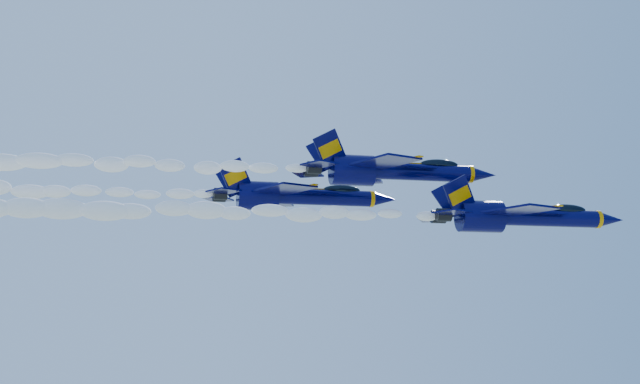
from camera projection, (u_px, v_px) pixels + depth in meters
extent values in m
cylinder|color=#040438|center=(549.00, 218.00, 82.79)|extent=(9.71, 1.62, 1.62)
ellipsoid|color=#040438|center=(480.00, 216.00, 81.37)|extent=(1.68, 2.91, 6.90)
cone|color=#040438|center=(610.00, 220.00, 84.10)|extent=(2.80, 1.62, 1.62)
cylinder|color=orange|center=(597.00, 219.00, 83.83)|extent=(0.38, 1.68, 1.68)
ellipsoid|color=black|center=(566.00, 210.00, 83.31)|extent=(3.88, 1.26, 1.07)
cube|color=orange|center=(567.00, 213.00, 83.25)|extent=(4.53, 1.08, 0.19)
cube|color=#040438|center=(520.00, 210.00, 77.62)|extent=(5.78, 6.86, 0.19)
cube|color=#040438|center=(482.00, 222.00, 85.95)|extent=(5.78, 6.86, 0.19)
cube|color=orange|center=(536.00, 209.00, 77.95)|extent=(2.60, 5.40, 0.11)
cube|color=orange|center=(496.00, 222.00, 86.28)|extent=(2.60, 5.40, 0.11)
cube|color=#040438|center=(460.00, 196.00, 80.05)|extent=(3.51, 1.11, 3.78)
cube|color=#040438|center=(451.00, 199.00, 82.24)|extent=(3.51, 1.11, 3.78)
cylinder|color=black|center=(444.00, 215.00, 79.90)|extent=(1.29, 1.19, 1.19)
cylinder|color=black|center=(438.00, 217.00, 81.25)|extent=(1.29, 1.19, 1.19)
cube|color=orange|center=(516.00, 208.00, 82.26)|extent=(11.87, 0.38, 0.09)
ellipsoid|color=white|center=(110.00, 210.00, 74.45)|extent=(57.37, 2.41, 2.17)
cylinder|color=#040438|center=(421.00, 172.00, 85.90)|extent=(9.82, 1.64, 1.64)
ellipsoid|color=#040438|center=(352.00, 170.00, 84.46)|extent=(1.70, 2.95, 6.98)
cone|color=#040438|center=(483.00, 175.00, 87.22)|extent=(2.84, 1.64, 1.64)
cylinder|color=orange|center=(470.00, 174.00, 86.95)|extent=(0.38, 1.70, 1.70)
ellipsoid|color=black|center=(439.00, 165.00, 86.42)|extent=(3.93, 1.28, 1.08)
cube|color=orange|center=(439.00, 168.00, 86.37)|extent=(4.58, 1.09, 0.20)
cube|color=#040438|center=(385.00, 162.00, 80.67)|extent=(5.85, 6.94, 0.20)
cube|color=#040438|center=(360.00, 178.00, 89.09)|extent=(5.85, 6.94, 0.20)
cube|color=orange|center=(401.00, 161.00, 81.00)|extent=(2.63, 5.47, 0.11)
cube|color=orange|center=(375.00, 178.00, 89.43)|extent=(2.63, 5.47, 0.11)
cube|color=#040438|center=(330.00, 149.00, 83.13)|extent=(3.56, 1.12, 3.83)
cube|color=#040438|center=(325.00, 154.00, 85.34)|extent=(3.56, 1.12, 3.83)
cylinder|color=black|center=(314.00, 168.00, 82.98)|extent=(1.31, 1.20, 1.20)
cylinder|color=black|center=(311.00, 170.00, 84.34)|extent=(1.31, 1.20, 1.20)
cube|color=orange|center=(388.00, 162.00, 85.36)|extent=(12.01, 0.38, 0.09)
cylinder|color=#040438|center=(324.00, 197.00, 93.08)|extent=(10.02, 1.67, 1.67)
ellipsoid|color=#040438|center=(258.00, 196.00, 91.61)|extent=(1.74, 3.01, 7.12)
cone|color=#040438|center=(383.00, 199.00, 94.42)|extent=(2.89, 1.67, 1.67)
cylinder|color=orange|center=(371.00, 199.00, 94.15)|extent=(0.39, 1.74, 1.74)
ellipsoid|color=black|center=(342.00, 190.00, 93.61)|extent=(4.01, 1.30, 1.10)
cube|color=orange|center=(342.00, 193.00, 93.55)|extent=(4.68, 1.11, 0.20)
cube|color=#040438|center=(284.00, 189.00, 87.74)|extent=(5.97, 7.08, 0.20)
cube|color=#040438|center=(270.00, 202.00, 96.34)|extent=(5.97, 7.08, 0.20)
cube|color=orange|center=(300.00, 188.00, 88.08)|extent=(2.68, 5.58, 0.11)
cube|color=orange|center=(284.00, 202.00, 96.68)|extent=(2.68, 5.58, 0.11)
cube|color=#040438|center=(236.00, 176.00, 90.25)|extent=(3.63, 1.15, 3.90)
cube|color=#040438|center=(233.00, 180.00, 92.51)|extent=(3.63, 1.15, 3.90)
cylinder|color=black|center=(220.00, 194.00, 90.09)|extent=(1.34, 1.22, 1.22)
cylinder|color=black|center=(219.00, 196.00, 91.49)|extent=(1.34, 1.22, 1.22)
cube|color=orange|center=(293.00, 188.00, 92.52)|extent=(12.25, 0.39, 0.09)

